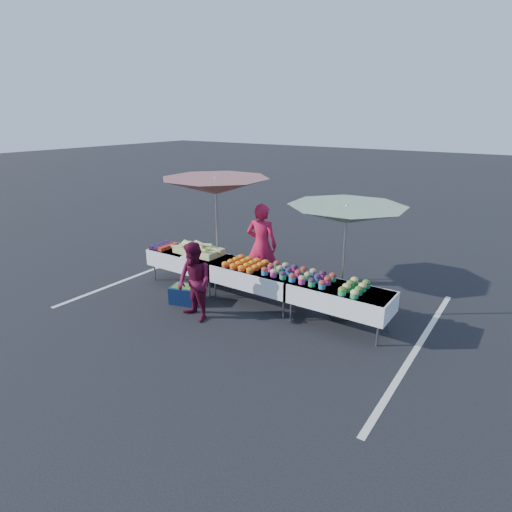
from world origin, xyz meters
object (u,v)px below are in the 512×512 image
Objects in this scene: table_center at (256,276)px; storage_bin at (185,294)px; vendor at (262,245)px; table_left at (189,259)px; table_right at (340,296)px; customer at (194,282)px; umbrella_right at (347,215)px; umbrella_left at (216,187)px.

table_center reaches higher than storage_bin.
table_center is 2.87× the size of storage_bin.
vendor is (-0.42, 0.84, 0.35)m from table_center.
table_right is at bearing 0.00° from table_left.
customer is 2.99m from umbrella_right.
storage_bin is (-1.19, -0.81, -0.40)m from table_center.
umbrella_right is at bearing 50.83° from customer.
table_right is (1.80, 0.00, 0.00)m from table_center.
table_left is at bearing -173.41° from umbrella_right.
umbrella_right is at bearing -1.14° from umbrella_left.
customer reaches higher than storage_bin.
storage_bin is (-0.77, -1.65, -0.74)m from vendor.
customer reaches higher than table_right.
table_left and table_right have the same top height.
table_center is 1.50m from storage_bin.
table_left is 1.26× the size of customer.
vendor reaches higher than storage_bin.
umbrella_right reaches higher than table_right.
umbrella_left reaches higher than table_right.
vendor is (-2.22, 0.84, 0.35)m from table_right.
storage_bin is at bearing -145.83° from table_center.
umbrella_left is at bearing 178.86° from umbrella_right.
customer is at bearing -44.10° from table_left.
table_right reaches higher than storage_bin.
customer reaches higher than table_left.
table_left is 1.00× the size of table_right.
table_right is (3.60, 0.00, 0.00)m from table_left.
table_left is at bearing 109.47° from storage_bin.
table_left reaches higher than storage_bin.
vendor reaches higher than customer.
table_right is at bearing 0.00° from table_center.
umbrella_left is 2.36m from storage_bin.
storage_bin is at bearing -164.86° from table_right.
storage_bin is (-2.99, -0.81, -0.40)m from table_right.
table_center is 1.00m from vendor.
umbrella_right is at bearing 154.54° from vendor.
table_right is 2.64m from customer.
umbrella_right is at bearing 5.63° from storage_bin.
vendor is at bearing 31.36° from table_left.
umbrella_left reaches higher than storage_bin.
storage_bin is at bearing 161.64° from customer.
table_center is 1.80m from table_right.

